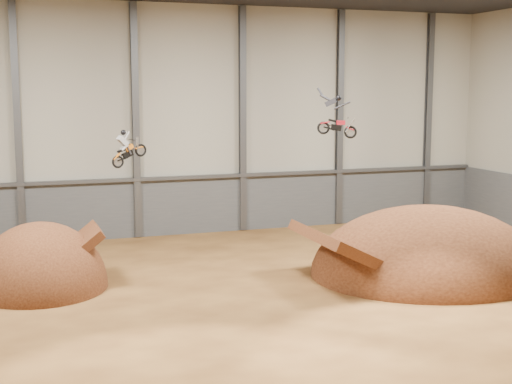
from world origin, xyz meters
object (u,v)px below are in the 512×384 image
at_px(takeoff_ramp, 41,287).
at_px(fmx_rider_b, 336,113).
at_px(fmx_rider_a, 131,144).
at_px(landing_ramp, 427,274).

relative_size(takeoff_ramp, fmx_rider_b, 2.75).
bearing_deg(fmx_rider_a, fmx_rider_b, -40.93).
distance_m(fmx_rider_a, fmx_rider_b, 9.99).
height_order(takeoff_ramp, fmx_rider_a, fmx_rider_a).
xyz_separation_m(takeoff_ramp, fmx_rider_b, (13.62, -2.07, 7.78)).
distance_m(landing_ramp, fmx_rider_b, 9.00).
height_order(landing_ramp, fmx_rider_b, fmx_rider_b).
bearing_deg(landing_ramp, takeoff_ramp, 168.61).
distance_m(takeoff_ramp, fmx_rider_b, 15.82).
xyz_separation_m(takeoff_ramp, landing_ramp, (17.90, -3.61, 0.00)).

